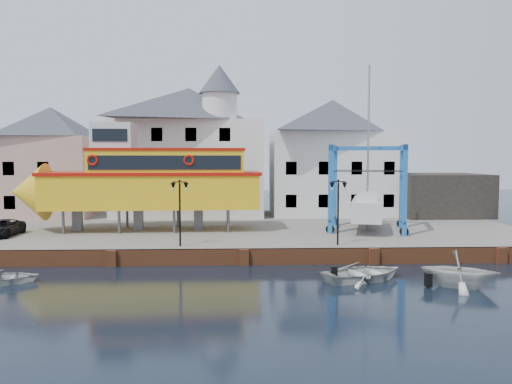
{
  "coord_description": "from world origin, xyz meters",
  "views": [
    {
      "loc": [
        -0.38,
        -30.05,
        6.59
      ],
      "look_at": [
        1.0,
        7.0,
        4.0
      ],
      "focal_mm": 35.0,
      "sensor_mm": 36.0,
      "label": 1
    }
  ],
  "objects": [
    {
      "name": "building_pink",
      "position": [
        -18.0,
        18.0,
        6.15
      ],
      "size": [
        8.0,
        7.0,
        10.3
      ],
      "color": "tan",
      "rests_on": "hardstanding"
    },
    {
      "name": "travel_lift",
      "position": [
        9.7,
        8.13,
        3.1
      ],
      "size": [
        6.85,
        8.57,
        12.55
      ],
      "rotation": [
        0.0,
        0.0,
        -0.27
      ],
      "color": "#1F659E",
      "rests_on": "hardstanding"
    },
    {
      "name": "shed_dark",
      "position": [
        19.0,
        17.0,
        3.0
      ],
      "size": [
        8.0,
        7.0,
        4.0
      ],
      "primitive_type": "cube",
      "color": "black",
      "rests_on": "hardstanding"
    },
    {
      "name": "motorboat_d",
      "position": [
        -12.8,
        -3.91,
        0.0
      ],
      "size": [
        4.32,
        3.52,
        0.78
      ],
      "primitive_type": "imported",
      "rotation": [
        0.0,
        0.0,
        1.81
      ],
      "color": "silver",
      "rests_on": "ground"
    },
    {
      "name": "lamp_post_right",
      "position": [
        6.0,
        1.2,
        4.17
      ],
      "size": [
        1.12,
        0.32,
        4.2
      ],
      "color": "black",
      "rests_on": "hardstanding"
    },
    {
      "name": "van",
      "position": [
        -17.1,
        5.74,
        1.58
      ],
      "size": [
        1.97,
        4.18,
        1.15
      ],
      "primitive_type": "imported",
      "rotation": [
        0.0,
        0.0,
        0.01
      ],
      "color": "black",
      "rests_on": "hardstanding"
    },
    {
      "name": "ground",
      "position": [
        0.0,
        0.0,
        0.0
      ],
      "size": [
        140.0,
        140.0,
        0.0
      ],
      "primitive_type": "plane",
      "color": "black",
      "rests_on": "ground"
    },
    {
      "name": "motorboat_c",
      "position": [
        10.87,
        -5.55,
        0.0
      ],
      "size": [
        4.75,
        4.5,
        1.97
      ],
      "primitive_type": "imported",
      "rotation": [
        0.0,
        0.0,
        1.14
      ],
      "color": "silver",
      "rests_on": "ground"
    },
    {
      "name": "motorboat_b",
      "position": [
        6.4,
        -3.85,
        0.0
      ],
      "size": [
        5.61,
        4.84,
        0.98
      ],
      "primitive_type": "imported",
      "rotation": [
        0.0,
        0.0,
        1.94
      ],
      "color": "silver",
      "rests_on": "ground"
    },
    {
      "name": "quay_wall",
      "position": [
        -0.0,
        0.1,
        0.5
      ],
      "size": [
        44.0,
        0.47,
        1.0
      ],
      "color": "brown",
      "rests_on": "ground"
    },
    {
      "name": "building_white_right",
      "position": [
        9.0,
        19.0,
        6.6
      ],
      "size": [
        12.0,
        8.0,
        11.2
      ],
      "color": "white",
      "rests_on": "hardstanding"
    },
    {
      "name": "tour_boat",
      "position": [
        -7.94,
        8.26,
        4.84
      ],
      "size": [
        18.86,
        5.1,
        8.15
      ],
      "rotation": [
        0.0,
        0.0,
        0.03
      ],
      "color": "#59595E",
      "rests_on": "hardstanding"
    },
    {
      "name": "lamp_post_left",
      "position": [
        -4.0,
        1.2,
        4.17
      ],
      "size": [
        1.12,
        0.32,
        4.2
      ],
      "color": "black",
      "rests_on": "hardstanding"
    },
    {
      "name": "building_white_main",
      "position": [
        -4.87,
        18.39,
        7.34
      ],
      "size": [
        14.0,
        8.3,
        14.0
      ],
      "color": "white",
      "rests_on": "hardstanding"
    },
    {
      "name": "hardstanding",
      "position": [
        0.0,
        11.0,
        0.5
      ],
      "size": [
        44.0,
        22.0,
        1.0
      ],
      "primitive_type": "cube",
      "color": "#66605B",
      "rests_on": "ground"
    }
  ]
}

